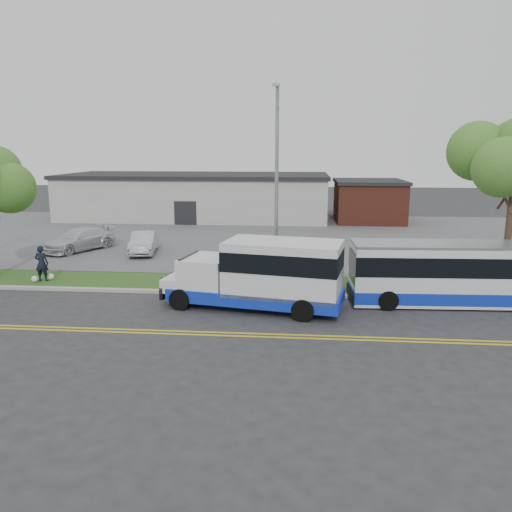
# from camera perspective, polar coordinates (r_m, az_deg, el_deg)

# --- Properties ---
(ground) EXTENTS (140.00, 140.00, 0.00)m
(ground) POSITION_cam_1_polar(r_m,az_deg,el_deg) (22.69, -5.71, -5.15)
(ground) COLOR #28282B
(ground) RESTS_ON ground
(lane_line_north) EXTENTS (70.00, 0.12, 0.01)m
(lane_line_north) POSITION_cam_1_polar(r_m,az_deg,el_deg) (19.13, -7.87, -8.53)
(lane_line_north) COLOR gold
(lane_line_north) RESTS_ON ground
(lane_line_south) EXTENTS (70.00, 0.12, 0.01)m
(lane_line_south) POSITION_cam_1_polar(r_m,az_deg,el_deg) (18.86, -8.07, -8.85)
(lane_line_south) COLOR gold
(lane_line_south) RESTS_ON ground
(curb) EXTENTS (80.00, 0.30, 0.15)m
(curb) POSITION_cam_1_polar(r_m,az_deg,el_deg) (23.71, -5.22, -4.19)
(curb) COLOR #9E9B93
(curb) RESTS_ON ground
(verge) EXTENTS (80.00, 3.30, 0.10)m
(verge) POSITION_cam_1_polar(r_m,az_deg,el_deg) (25.42, -4.50, -3.11)
(verge) COLOR #2D4E1A
(verge) RESTS_ON ground
(parking_lot) EXTENTS (80.00, 25.00, 0.10)m
(parking_lot) POSITION_cam_1_polar(r_m,az_deg,el_deg) (39.07, -1.09, 2.32)
(parking_lot) COLOR #4C4C4F
(parking_lot) RESTS_ON ground
(commercial_building) EXTENTS (25.40, 10.40, 4.35)m
(commercial_building) POSITION_cam_1_polar(r_m,az_deg,el_deg) (49.53, -6.81, 6.81)
(commercial_building) COLOR #9E9E99
(commercial_building) RESTS_ON ground
(brick_wing) EXTENTS (6.30, 7.30, 3.90)m
(brick_wing) POSITION_cam_1_polar(r_m,az_deg,el_deg) (47.93, 12.74, 6.16)
(brick_wing) COLOR brown
(brick_wing) RESTS_ON ground
(streetlight_near) EXTENTS (0.35, 1.53, 9.50)m
(streetlight_near) POSITION_cam_1_polar(r_m,az_deg,el_deg) (24.07, 2.36, 8.59)
(streetlight_near) COLOR gray
(streetlight_near) RESTS_ON verge
(shuttle_bus) EXTENTS (8.06, 3.86, 2.98)m
(shuttle_bus) POSITION_cam_1_polar(r_m,az_deg,el_deg) (21.15, 1.10, -1.90)
(shuttle_bus) COLOR #0F2BAC
(shuttle_bus) RESTS_ON ground
(transit_bus) EXTENTS (9.93, 2.69, 2.73)m
(transit_bus) POSITION_cam_1_polar(r_m,az_deg,el_deg) (23.64, 22.70, -1.87)
(transit_bus) COLOR silver
(transit_bus) RESTS_ON ground
(pedestrian) EXTENTS (0.70, 0.49, 1.84)m
(pedestrian) POSITION_cam_1_polar(r_m,az_deg,el_deg) (27.62, -23.30, -0.77)
(pedestrian) COLOR black
(pedestrian) RESTS_ON verge
(parked_car_a) EXTENTS (2.19, 4.40, 1.39)m
(parked_car_a) POSITION_cam_1_polar(r_m,az_deg,el_deg) (33.03, -12.73, 1.51)
(parked_car_a) COLOR #B8B9C0
(parked_car_a) RESTS_ON parking_lot
(parked_car_b) EXTENTS (4.13, 5.45, 1.47)m
(parked_car_b) POSITION_cam_1_polar(r_m,az_deg,el_deg) (35.13, -19.54, 1.80)
(parked_car_b) COLOR silver
(parked_car_b) RESTS_ON parking_lot
(grocery_bag_left) EXTENTS (0.32, 0.32, 0.32)m
(grocery_bag_left) POSITION_cam_1_polar(r_m,az_deg,el_deg) (27.72, -23.96, -2.41)
(grocery_bag_left) COLOR white
(grocery_bag_left) RESTS_ON verge
(grocery_bag_right) EXTENTS (0.32, 0.32, 0.32)m
(grocery_bag_right) POSITION_cam_1_polar(r_m,az_deg,el_deg) (27.86, -22.39, -2.20)
(grocery_bag_right) COLOR white
(grocery_bag_right) RESTS_ON verge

